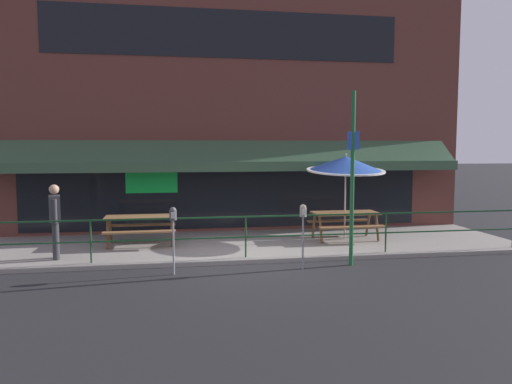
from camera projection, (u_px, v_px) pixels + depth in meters
name	position (u px, v px, depth m)	size (l,w,h in m)	color
ground_plane	(248.00, 264.00, 11.30)	(120.00, 120.00, 0.00)	#232326
patio_deck	(236.00, 245.00, 13.26)	(15.00, 4.00, 0.10)	gray
restaurant_building	(226.00, 95.00, 15.07)	(15.00, 1.60, 8.50)	brown
patio_railing	(246.00, 228.00, 11.52)	(13.84, 0.04, 0.97)	#194723
picnic_table_left	(141.00, 222.00, 12.98)	(1.80, 1.42, 0.76)	brown
picnic_table_centre	(345.00, 218.00, 13.75)	(1.80, 1.42, 0.76)	brown
patio_umbrella_centre	(346.00, 164.00, 13.65)	(2.14, 2.14, 2.38)	#B7B2A8
pedestrian_walking	(55.00, 217.00, 11.33)	(0.32, 0.61, 1.71)	#333338
parking_meter_near	(173.00, 220.00, 10.30)	(0.15, 0.16, 1.42)	gray
parking_meter_far	(303.00, 217.00, 10.80)	(0.15, 0.16, 1.42)	gray
street_sign_pole	(352.00, 177.00, 11.06)	(0.28, 0.09, 3.88)	#1E6033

